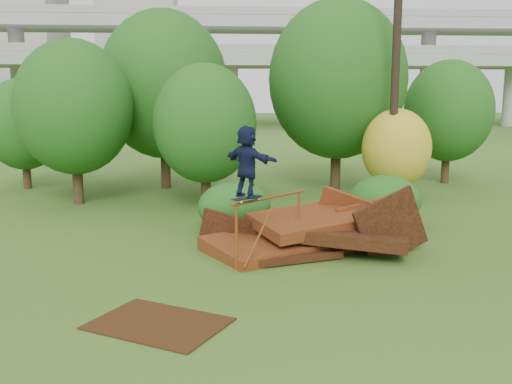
{
  "coord_description": "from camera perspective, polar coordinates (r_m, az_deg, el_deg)",
  "views": [
    {
      "loc": [
        -1.72,
        -10.96,
        3.79
      ],
      "look_at": [
        -0.8,
        2.0,
        1.6
      ],
      "focal_mm": 40.0,
      "sensor_mm": 36.0,
      "label": 1
    }
  ],
  "objects": [
    {
      "name": "ground",
      "position": [
        11.72,
        4.66,
        -9.33
      ],
      "size": [
        240.0,
        240.0,
        0.0
      ],
      "primitive_type": "plane",
      "color": "#2D5116",
      "rests_on": "ground"
    },
    {
      "name": "scrap_pile",
      "position": [
        14.3,
        5.43,
        -4.2
      ],
      "size": [
        5.73,
        3.63,
        2.02
      ],
      "color": "#4D210D",
      "rests_on": "ground"
    },
    {
      "name": "grind_rail",
      "position": [
        13.21,
        1.34,
        -2.18
      ],
      "size": [
        1.85,
        1.82,
        1.51
      ],
      "color": "brown",
      "rests_on": "ground"
    },
    {
      "name": "skateboard",
      "position": [
        12.56,
        -0.89,
        -0.59
      ],
      "size": [
        0.73,
        0.73,
        0.08
      ],
      "rotation": [
        0.0,
        0.0,
        0.78
      ],
      "color": "black",
      "rests_on": "grind_rail"
    },
    {
      "name": "skater",
      "position": [
        12.44,
        -0.9,
        3.06
      ],
      "size": [
        1.32,
        1.4,
        1.58
      ],
      "primitive_type": "imported",
      "rotation": [
        0.0,
        0.0,
        2.29
      ],
      "color": "#101736",
      "rests_on": "skateboard"
    },
    {
      "name": "flat_plate",
      "position": [
        9.96,
        -9.73,
        -12.84
      ],
      "size": [
        2.65,
        2.43,
        0.03
      ],
      "primitive_type": "cube",
      "rotation": [
        0.0,
        0.0,
        -0.53
      ],
      "color": "#341D0B",
      "rests_on": "ground"
    },
    {
      "name": "tree_0",
      "position": [
        20.99,
        -17.74,
        8.06
      ],
      "size": [
        4.08,
        4.08,
        5.76
      ],
      "color": "black",
      "rests_on": "ground"
    },
    {
      "name": "tree_1",
      "position": [
        23.81,
        -9.23,
        10.54
      ],
      "size": [
        5.21,
        5.21,
        7.25
      ],
      "color": "black",
      "rests_on": "ground"
    },
    {
      "name": "tree_2",
      "position": [
        19.22,
        -5.13,
        6.83
      ],
      "size": [
        3.47,
        3.47,
        4.88
      ],
      "color": "black",
      "rests_on": "ground"
    },
    {
      "name": "tree_3",
      "position": [
        23.15,
        8.15,
        11.06
      ],
      "size": [
        5.46,
        5.46,
        7.58
      ],
      "color": "black",
      "rests_on": "ground"
    },
    {
      "name": "tree_4",
      "position": [
        20.84,
        13.87,
        4.25
      ],
      "size": [
        2.44,
        2.44,
        3.37
      ],
      "color": "black",
      "rests_on": "ground"
    },
    {
      "name": "tree_5",
      "position": [
        26.27,
        18.69,
        7.68
      ],
      "size": [
        3.81,
        3.81,
        5.35
      ],
      "color": "black",
      "rests_on": "ground"
    },
    {
      "name": "tree_6",
      "position": [
        25.23,
        -22.22,
        6.29
      ],
      "size": [
        3.24,
        3.24,
        4.53
      ],
      "color": "black",
      "rests_on": "ground"
    },
    {
      "name": "shrub_left",
      "position": [
        16.02,
        -2.18,
        -1.51
      ],
      "size": [
        2.06,
        1.9,
        1.43
      ],
      "primitive_type": "ellipsoid",
      "color": "#1A5115",
      "rests_on": "ground"
    },
    {
      "name": "shrub_right",
      "position": [
        17.14,
        12.72,
        -0.85
      ],
      "size": [
        2.14,
        1.97,
        1.52
      ],
      "primitive_type": "ellipsoid",
      "color": "#1A5115",
      "rests_on": "ground"
    },
    {
      "name": "utility_pole",
      "position": [
        20.28,
        13.81,
        12.27
      ],
      "size": [
        1.4,
        0.28,
        9.54
      ],
      "color": "black",
      "rests_on": "ground"
    },
    {
      "name": "freeway_overpass",
      "position": [
        74.18,
        -2.8,
        14.6
      ],
      "size": [
        160.0,
        15.0,
        13.7
      ],
      "color": "gray",
      "rests_on": "ground"
    },
    {
      "name": "building_left",
      "position": [
        112.83,
        -23.72,
        15.76
      ],
      "size": [
        18.0,
        16.0,
        35.0
      ],
      "primitive_type": "cube",
      "color": "#9E9E99",
      "rests_on": "ground"
    },
    {
      "name": "building_right",
      "position": [
        114.31,
        -11.59,
        14.5
      ],
      "size": [
        14.0,
        14.0,
        28.0
      ],
      "primitive_type": "cube",
      "color": "#9E9E99",
      "rests_on": "ground"
    }
  ]
}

